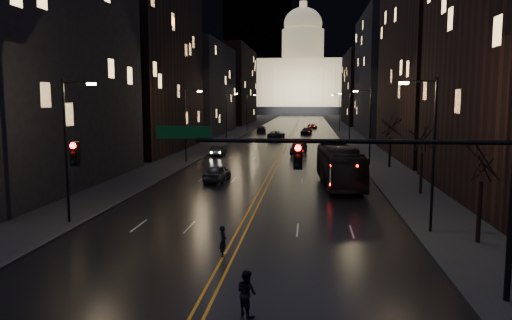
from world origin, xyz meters
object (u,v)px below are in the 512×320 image
(oncoming_car_b, at_px, (218,151))
(pedestrian_a, at_px, (223,241))
(pedestrian_b, at_px, (247,293))
(traffic_signal, at_px, (361,170))
(oncoming_car_a, at_px, (217,173))
(receding_car_a, at_px, (299,149))
(bus, at_px, (339,166))

(oncoming_car_b, distance_m, pedestrian_a, 44.43)
(oncoming_car_b, distance_m, pedestrian_b, 51.28)
(traffic_signal, distance_m, oncoming_car_a, 29.35)
(receding_car_a, xyz_separation_m, pedestrian_a, (-2.76, -46.27, -0.04))
(traffic_signal, distance_m, oncoming_car_b, 50.55)
(traffic_signal, distance_m, pedestrian_a, 8.82)
(traffic_signal, xyz_separation_m, bus, (0.78, 26.06, -3.33))
(traffic_signal, relative_size, pedestrian_b, 10.27)
(traffic_signal, bearing_deg, bus, 88.28)
(traffic_signal, bearing_deg, oncoming_car_a, 111.52)
(pedestrian_a, height_order, pedestrian_b, pedestrian_b)
(pedestrian_a, bearing_deg, oncoming_car_a, 3.94)
(oncoming_car_a, relative_size, pedestrian_b, 2.88)
(oncoming_car_b, distance_m, receding_car_a, 11.31)
(bus, height_order, receding_car_a, bus)
(receding_car_a, bearing_deg, bus, -73.06)
(traffic_signal, xyz_separation_m, pedestrian_b, (-4.17, -2.00, -4.26))
(receding_car_a, distance_m, pedestrian_a, 46.35)
(traffic_signal, height_order, pedestrian_b, traffic_signal)
(traffic_signal, relative_size, bus, 1.36)
(oncoming_car_b, relative_size, receding_car_a, 0.86)
(traffic_signal, relative_size, oncoming_car_a, 3.57)
(pedestrian_a, xyz_separation_m, pedestrian_b, (2.00, -6.59, 0.06))
(oncoming_car_a, distance_m, oncoming_car_b, 21.57)
(traffic_signal, relative_size, receding_car_a, 3.46)
(oncoming_car_b, relative_size, pedestrian_b, 2.55)
(traffic_signal, distance_m, bus, 26.29)
(pedestrian_b, bearing_deg, traffic_signal, -109.08)
(receding_car_a, relative_size, pedestrian_b, 2.97)
(traffic_signal, height_order, receding_car_a, traffic_signal)
(receding_car_a, distance_m, pedestrian_b, 52.86)
(oncoming_car_a, xyz_separation_m, pedestrian_a, (4.48, -22.41, -0.04))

